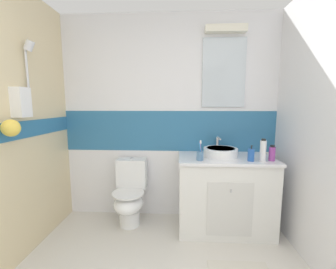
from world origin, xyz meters
name	(u,v)px	position (x,y,z in m)	size (l,w,h in m)	color
wall_back_tiled	(170,118)	(0.01, 2.45, 1.26)	(3.20, 0.20, 2.50)	white
vanity_cabinet	(224,193)	(0.65, 2.11, 0.43)	(1.04, 0.59, 0.85)	silver
sink_basin	(220,152)	(0.60, 2.15, 0.90)	(0.38, 0.42, 0.20)	white
toilet	(130,195)	(-0.45, 2.16, 0.36)	(0.37, 0.50, 0.78)	white
toothbrush_cup	(200,155)	(0.35, 1.94, 0.90)	(0.07, 0.07, 0.21)	#4C7299
soap_dispenser	(251,155)	(0.87, 1.94, 0.91)	(0.07, 0.07, 0.17)	#2659B2
mouthwash_bottle	(272,153)	(1.09, 1.97, 0.93)	(0.06, 0.06, 0.16)	#993F99
shampoo_bottle_tall	(263,151)	(0.99, 1.94, 0.96)	(0.06, 0.06, 0.23)	white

